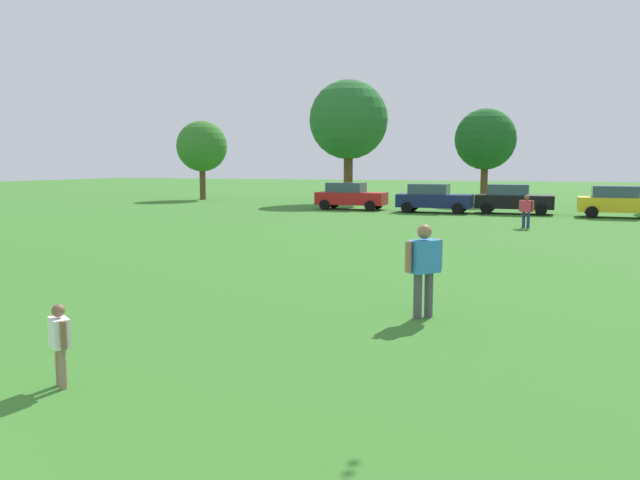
# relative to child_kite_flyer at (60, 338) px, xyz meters

# --- Properties ---
(ground_plane) EXTENTS (160.00, 160.00, 0.00)m
(ground_plane) POSITION_rel_child_kite_flyer_xyz_m (-0.57, 25.96, -0.63)
(ground_plane) COLOR #387528
(child_kite_flyer) EXTENTS (0.44, 0.36, 1.07)m
(child_kite_flyer) POSITION_rel_child_kite_flyer_xyz_m (0.00, 0.00, 0.00)
(child_kite_flyer) COLOR #8C7259
(child_kite_flyer) RESTS_ON ground
(adult_bystander) EXTENTS (0.61, 0.65, 1.72)m
(adult_bystander) POSITION_rel_child_kite_flyer_xyz_m (3.59, 5.19, 0.39)
(adult_bystander) COLOR #4C4C51
(adult_bystander) RESTS_ON ground
(bystander_near_trees) EXTENTS (0.66, 0.44, 1.48)m
(bystander_near_trees) POSITION_rel_child_kite_flyer_xyz_m (4.72, 23.13, 0.24)
(bystander_near_trees) COLOR navy
(bystander_near_trees) RESTS_ON ground
(parked_car_red_0) EXTENTS (4.30, 2.02, 1.68)m
(parked_car_red_0) POSITION_rel_child_kite_flyer_xyz_m (-6.11, 31.62, 0.22)
(parked_car_red_0) COLOR red
(parked_car_red_0) RESTS_ON ground
(parked_car_navy_1) EXTENTS (4.30, 2.02, 1.68)m
(parked_car_navy_1) POSITION_rel_child_kite_flyer_xyz_m (-0.76, 30.87, 0.22)
(parked_car_navy_1) COLOR #141E4C
(parked_car_navy_1) RESTS_ON ground
(parked_car_black_2) EXTENTS (4.30, 2.02, 1.68)m
(parked_car_black_2) POSITION_rel_child_kite_flyer_xyz_m (3.69, 31.50, 0.22)
(parked_car_black_2) COLOR black
(parked_car_black_2) RESTS_ON ground
(parked_car_yellow_3) EXTENTS (4.30, 2.02, 1.68)m
(parked_car_yellow_3) POSITION_rel_child_kite_flyer_xyz_m (9.14, 30.67, 0.22)
(parked_car_yellow_3) COLOR yellow
(parked_car_yellow_3) RESTS_ON ground
(tree_far_left) EXTENTS (4.03, 4.03, 6.28)m
(tree_far_left) POSITION_rel_child_kite_flyer_xyz_m (-20.69, 38.44, 3.61)
(tree_far_left) COLOR brown
(tree_far_left) RESTS_ON ground
(tree_left) EXTENTS (5.71, 5.71, 8.89)m
(tree_left) POSITION_rel_child_kite_flyer_xyz_m (-8.29, 38.11, 5.37)
(tree_left) COLOR brown
(tree_left) RESTS_ON ground
(tree_center) EXTENTS (4.36, 4.36, 6.79)m
(tree_center) POSITION_rel_child_kite_flyer_xyz_m (1.13, 40.86, 3.95)
(tree_center) COLOR brown
(tree_center) RESTS_ON ground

